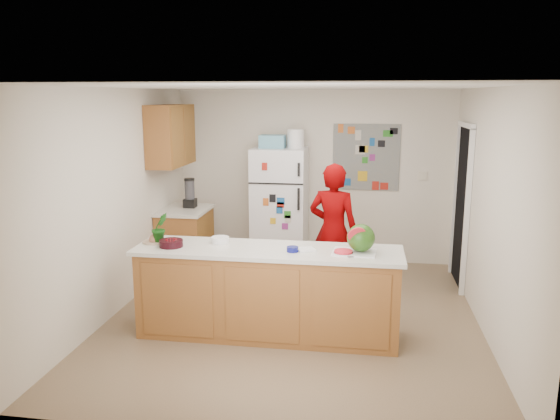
% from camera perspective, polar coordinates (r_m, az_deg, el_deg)
% --- Properties ---
extents(floor, '(4.00, 4.50, 0.02)m').
position_cam_1_polar(floor, '(6.20, 1.42, -11.16)').
color(floor, brown).
rests_on(floor, ground).
extents(wall_back, '(4.00, 0.02, 2.50)m').
position_cam_1_polar(wall_back, '(8.04, 3.57, 3.50)').
color(wall_back, beige).
rests_on(wall_back, ground).
extents(wall_left, '(0.02, 4.50, 2.50)m').
position_cam_1_polar(wall_left, '(6.40, -16.67, 0.87)').
color(wall_left, beige).
rests_on(wall_left, ground).
extents(wall_right, '(0.02, 4.50, 2.50)m').
position_cam_1_polar(wall_right, '(5.92, 21.16, -0.29)').
color(wall_right, beige).
rests_on(wall_right, ground).
extents(ceiling, '(4.00, 4.50, 0.02)m').
position_cam_1_polar(ceiling, '(5.71, 1.55, 12.82)').
color(ceiling, white).
rests_on(ceiling, wall_back).
extents(doorway, '(0.03, 0.85, 2.04)m').
position_cam_1_polar(doorway, '(7.35, 18.52, 0.30)').
color(doorway, black).
rests_on(doorway, ground).
extents(peninsula_base, '(2.60, 0.62, 0.88)m').
position_cam_1_polar(peninsula_base, '(5.60, -1.28, -8.77)').
color(peninsula_base, brown).
rests_on(peninsula_base, floor).
extents(peninsula_top, '(2.68, 0.70, 0.04)m').
position_cam_1_polar(peninsula_top, '(5.46, -1.30, -4.25)').
color(peninsula_top, silver).
rests_on(peninsula_top, peninsula_base).
extents(side_counter_base, '(0.60, 0.80, 0.86)m').
position_cam_1_polar(side_counter_base, '(7.68, -9.85, -3.31)').
color(side_counter_base, brown).
rests_on(side_counter_base, floor).
extents(side_counter_top, '(0.64, 0.84, 0.04)m').
position_cam_1_polar(side_counter_top, '(7.57, -9.97, -0.02)').
color(side_counter_top, silver).
rests_on(side_counter_top, side_counter_base).
extents(upper_cabinets, '(0.35, 1.00, 0.80)m').
position_cam_1_polar(upper_cabinets, '(7.43, -11.33, 7.65)').
color(upper_cabinets, brown).
rests_on(upper_cabinets, wall_left).
extents(refrigerator, '(0.75, 0.70, 1.70)m').
position_cam_1_polar(refrigerator, '(7.79, -0.03, 0.27)').
color(refrigerator, silver).
rests_on(refrigerator, floor).
extents(fridge_top_bin, '(0.35, 0.28, 0.18)m').
position_cam_1_polar(fridge_top_bin, '(7.68, -0.77, 7.18)').
color(fridge_top_bin, '#5999B2').
rests_on(fridge_top_bin, refrigerator).
extents(photo_collage, '(0.95, 0.01, 0.95)m').
position_cam_1_polar(photo_collage, '(7.95, 8.99, 5.46)').
color(photo_collage, slate).
rests_on(photo_collage, wall_back).
extents(person, '(0.67, 0.51, 1.64)m').
position_cam_1_polar(person, '(6.59, 5.58, -2.20)').
color(person, '#640001').
rests_on(person, floor).
extents(blender_appliance, '(0.13, 0.13, 0.38)m').
position_cam_1_polar(blender_appliance, '(7.62, -9.41, 1.68)').
color(blender_appliance, black).
rests_on(blender_appliance, side_counter_top).
extents(cutting_board, '(0.44, 0.34, 0.01)m').
position_cam_1_polar(cutting_board, '(5.35, 7.76, -4.39)').
color(cutting_board, white).
rests_on(cutting_board, peninsula_top).
extents(watermelon, '(0.27, 0.27, 0.27)m').
position_cam_1_polar(watermelon, '(5.34, 8.46, -2.90)').
color(watermelon, '#1B5413').
rests_on(watermelon, cutting_board).
extents(watermelon_slice, '(0.18, 0.18, 0.02)m').
position_cam_1_polar(watermelon_slice, '(5.30, 6.63, -4.32)').
color(watermelon_slice, '#BF2B3B').
rests_on(watermelon_slice, cutting_board).
extents(cherry_bowl, '(0.30, 0.30, 0.07)m').
position_cam_1_polar(cherry_bowl, '(5.62, -11.30, -3.43)').
color(cherry_bowl, black).
rests_on(cherry_bowl, peninsula_top).
extents(white_bowl, '(0.22, 0.22, 0.06)m').
position_cam_1_polar(white_bowl, '(5.69, -6.28, -3.11)').
color(white_bowl, silver).
rests_on(white_bowl, peninsula_top).
extents(cobalt_bowl, '(0.14, 0.14, 0.05)m').
position_cam_1_polar(cobalt_bowl, '(5.34, 1.32, -4.12)').
color(cobalt_bowl, '#0C0F5C').
rests_on(cobalt_bowl, peninsula_top).
extents(plate, '(0.27, 0.27, 0.02)m').
position_cam_1_polar(plate, '(5.82, -12.95, -3.24)').
color(plate, beige).
rests_on(plate, peninsula_top).
extents(paper_towel, '(0.21, 0.20, 0.02)m').
position_cam_1_polar(paper_towel, '(5.39, 2.73, -4.14)').
color(paper_towel, white).
rests_on(paper_towel, peninsula_top).
extents(keys, '(0.09, 0.07, 0.01)m').
position_cam_1_polar(keys, '(5.21, 7.49, -4.82)').
color(keys, gray).
rests_on(keys, peninsula_top).
extents(potted_plant, '(0.22, 0.22, 0.32)m').
position_cam_1_polar(potted_plant, '(5.76, -12.44, -1.83)').
color(potted_plant, '#0A3D0E').
rests_on(potted_plant, peninsula_top).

